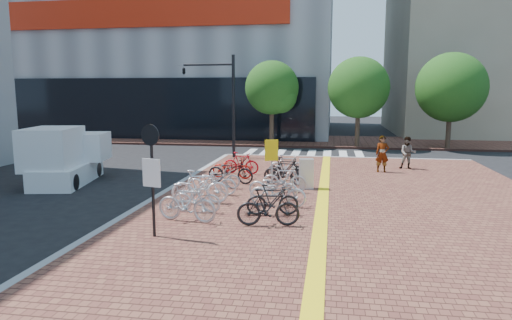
% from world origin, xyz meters
% --- Properties ---
extents(ground, '(120.00, 120.00, 0.00)m').
position_xyz_m(ground, '(0.00, 0.00, 0.00)').
color(ground, black).
rests_on(ground, ground).
extents(sidewalk, '(14.00, 34.00, 0.15)m').
position_xyz_m(sidewalk, '(3.00, -5.00, 0.07)').
color(sidewalk, brown).
rests_on(sidewalk, ground).
extents(tactile_strip, '(0.40, 34.00, 0.01)m').
position_xyz_m(tactile_strip, '(2.00, -5.00, 0.16)').
color(tactile_strip, yellow).
rests_on(tactile_strip, sidewalk).
extents(kerb_west, '(0.25, 34.00, 0.15)m').
position_xyz_m(kerb_west, '(-4.00, -5.00, 0.08)').
color(kerb_west, gray).
rests_on(kerb_west, ground).
extents(kerb_north, '(14.00, 0.25, 0.15)m').
position_xyz_m(kerb_north, '(3.00, 12.00, 0.08)').
color(kerb_north, gray).
rests_on(kerb_north, ground).
extents(far_sidewalk, '(70.00, 8.00, 0.15)m').
position_xyz_m(far_sidewalk, '(0.00, 21.00, 0.07)').
color(far_sidewalk, brown).
rests_on(far_sidewalk, ground).
extents(building_beige, '(20.00, 18.00, 18.00)m').
position_xyz_m(building_beige, '(18.00, 32.00, 9.00)').
color(building_beige, gray).
rests_on(building_beige, ground).
extents(crosswalk, '(7.50, 4.00, 0.01)m').
position_xyz_m(crosswalk, '(0.50, 14.00, 0.01)').
color(crosswalk, silver).
rests_on(crosswalk, ground).
extents(street_trees, '(16.20, 4.60, 6.35)m').
position_xyz_m(street_trees, '(5.04, 17.45, 4.10)').
color(street_trees, '#38281E').
rests_on(street_trees, far_sidewalk).
extents(bike_0, '(1.92, 0.83, 1.12)m').
position_xyz_m(bike_0, '(-1.87, -2.39, 0.71)').
color(bike_0, '#B7B7BC').
rests_on(bike_0, sidewalk).
extents(bike_1, '(1.58, 0.51, 0.94)m').
position_xyz_m(bike_1, '(-1.89, -1.33, 0.62)').
color(bike_1, silver).
rests_on(bike_1, sidewalk).
extents(bike_2, '(2.01, 0.91, 1.16)m').
position_xyz_m(bike_2, '(-2.11, -0.21, 0.73)').
color(bike_2, white).
rests_on(bike_2, sidewalk).
extents(bike_3, '(1.89, 0.82, 0.96)m').
position_xyz_m(bike_3, '(-2.06, 1.11, 0.63)').
color(bike_3, silver).
rests_on(bike_3, sidewalk).
extents(bike_4, '(1.71, 0.84, 0.86)m').
position_xyz_m(bike_4, '(-2.05, 2.23, 0.58)').
color(bike_4, '#A5A4A9').
rests_on(bike_4, sidewalk).
extents(bike_5, '(2.06, 1.00, 1.04)m').
position_xyz_m(bike_5, '(-1.85, 3.36, 0.67)').
color(bike_5, black).
rests_on(bike_5, sidewalk).
extents(bike_6, '(1.85, 0.77, 0.95)m').
position_xyz_m(bike_6, '(-2.03, 4.45, 0.62)').
color(bike_6, red).
rests_on(bike_6, sidewalk).
extents(bike_7, '(1.73, 0.65, 1.01)m').
position_xyz_m(bike_7, '(-1.85, 5.57, 0.66)').
color(bike_7, red).
rests_on(bike_7, sidewalk).
extents(bike_8, '(1.84, 0.78, 1.07)m').
position_xyz_m(bike_8, '(0.54, -2.42, 0.69)').
color(bike_8, black).
rests_on(bike_8, sidewalk).
extents(bike_9, '(1.67, 0.78, 0.97)m').
position_xyz_m(bike_9, '(0.51, -1.28, 0.63)').
color(bike_9, black).
rests_on(bike_9, sidewalk).
extents(bike_10, '(1.91, 0.75, 0.99)m').
position_xyz_m(bike_10, '(0.54, -0.17, 0.64)').
color(bike_10, silver).
rests_on(bike_10, sidewalk).
extents(bike_11, '(1.87, 0.87, 0.94)m').
position_xyz_m(bike_11, '(0.26, 0.89, 0.62)').
color(bike_11, silver).
rests_on(bike_11, sidewalk).
extents(bike_12, '(1.73, 0.59, 1.02)m').
position_xyz_m(bike_12, '(0.53, 2.03, 0.66)').
color(bike_12, '#B1B1B6').
rests_on(bike_12, sidewalk).
extents(bike_13, '(1.84, 0.69, 1.08)m').
position_xyz_m(bike_13, '(0.42, 3.38, 0.69)').
color(bike_13, black).
rests_on(bike_13, sidewalk).
extents(bike_14, '(1.69, 0.53, 1.01)m').
position_xyz_m(bike_14, '(0.37, 4.35, 0.65)').
color(bike_14, black).
rests_on(bike_14, sidewalk).
extents(bike_15, '(1.67, 0.68, 0.97)m').
position_xyz_m(bike_15, '(0.31, 5.43, 0.64)').
color(bike_15, silver).
rests_on(bike_15, sidewalk).
extents(pedestrian_a, '(0.67, 0.48, 1.73)m').
position_xyz_m(pedestrian_a, '(4.63, 7.15, 1.02)').
color(pedestrian_a, gray).
rests_on(pedestrian_a, sidewalk).
extents(pedestrian_b, '(0.87, 0.73, 1.60)m').
position_xyz_m(pedestrian_b, '(5.96, 8.24, 0.95)').
color(pedestrian_b, '#515467').
rests_on(pedestrian_b, sidewalk).
extents(utility_box, '(0.60, 0.48, 1.18)m').
position_xyz_m(utility_box, '(1.31, 2.84, 0.74)').
color(utility_box, silver).
rests_on(utility_box, sidewalk).
extents(yellow_sign, '(0.51, 0.19, 1.92)m').
position_xyz_m(yellow_sign, '(-0.04, 2.72, 1.48)').
color(yellow_sign, '#B7B7BC').
rests_on(yellow_sign, sidewalk).
extents(notice_sign, '(0.54, 0.19, 2.96)m').
position_xyz_m(notice_sign, '(-2.29, -3.89, 2.01)').
color(notice_sign, black).
rests_on(notice_sign, sidewalk).
extents(traffic_light_pole, '(3.13, 1.21, 5.83)m').
position_xyz_m(traffic_light_pole, '(-4.68, 10.85, 4.18)').
color(traffic_light_pole, black).
rests_on(traffic_light_pole, sidewalk).
extents(box_truck, '(2.64, 4.52, 2.45)m').
position_xyz_m(box_truck, '(-8.96, 2.87, 1.15)').
color(box_truck, white).
rests_on(box_truck, ground).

